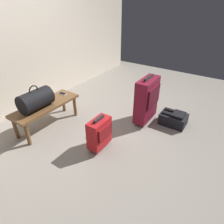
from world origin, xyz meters
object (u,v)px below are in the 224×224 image
object	(u,v)px
bench	(46,108)
duffel_bag_black	(36,100)
suitcase_upright_burgundy	(147,99)
backpack_dark	(174,119)
cell_phone	(63,94)
suitcase_small_red	(100,133)

from	to	relation	value
bench	duffel_bag_black	size ratio (longest dim) A/B	2.27
suitcase_upright_burgundy	backpack_dark	xyz separation A→B (m)	(0.16, -0.40, -0.28)
suitcase_upright_burgundy	cell_phone	bearing A→B (deg)	114.40
duffel_bag_black	cell_phone	bearing A→B (deg)	5.55
bench	suitcase_upright_burgundy	xyz separation A→B (m)	(0.92, -1.14, 0.07)
bench	suitcase_upright_burgundy	distance (m)	1.47
bench	duffel_bag_black	distance (m)	0.23
cell_phone	duffel_bag_black	bearing A→B (deg)	-174.45
duffel_bag_black	backpack_dark	distance (m)	2.00
suitcase_upright_burgundy	backpack_dark	world-z (taller)	suitcase_upright_burgundy
duffel_bag_black	backpack_dark	bearing A→B (deg)	-51.79
backpack_dark	suitcase_upright_burgundy	bearing A→B (deg)	111.72
duffel_bag_black	bench	bearing A→B (deg)	0.00
suitcase_upright_burgundy	suitcase_small_red	bearing A→B (deg)	167.12
bench	cell_phone	xyz separation A→B (m)	(0.38, 0.05, 0.06)
bench	backpack_dark	world-z (taller)	bench
duffel_bag_black	cell_phone	size ratio (longest dim) A/B	3.06
cell_phone	suitcase_small_red	distance (m)	1.06
bench	cell_phone	world-z (taller)	cell_phone
duffel_bag_black	suitcase_small_red	bearing A→B (deg)	-80.32
suitcase_upright_burgundy	suitcase_small_red	world-z (taller)	suitcase_upright_burgundy
cell_phone	backpack_dark	world-z (taller)	cell_phone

